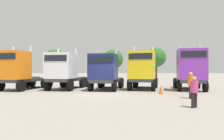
# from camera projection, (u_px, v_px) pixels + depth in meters

# --- Properties ---
(ground) EXTENTS (200.00, 200.00, 0.00)m
(ground) POSITION_uv_depth(u_px,v_px,m) (104.00, 94.00, 16.70)
(ground) COLOR gray
(semi_truck_orange) EXTENTS (3.69, 6.68, 4.28)m
(semi_truck_orange) POSITION_uv_depth(u_px,v_px,m) (18.00, 71.00, 20.10)
(semi_truck_orange) COLOR #333338
(semi_truck_orange) RESTS_ON ground
(semi_truck_white) EXTENTS (3.40, 6.31, 4.13)m
(semi_truck_white) POSITION_uv_depth(u_px,v_px,m) (64.00, 71.00, 20.52)
(semi_truck_white) COLOR #333338
(semi_truck_white) RESTS_ON ground
(semi_truck_navy) EXTENTS (3.51, 6.31, 4.00)m
(semi_truck_navy) POSITION_uv_depth(u_px,v_px,m) (105.00, 72.00, 19.98)
(semi_truck_navy) COLOR #333338
(semi_truck_navy) RESTS_ON ground
(semi_truck_yellow) EXTENTS (3.82, 6.16, 4.29)m
(semi_truck_yellow) POSITION_uv_depth(u_px,v_px,m) (143.00, 70.00, 20.40)
(semi_truck_yellow) COLOR #333338
(semi_truck_yellow) RESTS_ON ground
(semi_truck_purple) EXTENTS (3.56, 6.07, 4.44)m
(semi_truck_purple) POSITION_uv_depth(u_px,v_px,m) (190.00, 69.00, 19.72)
(semi_truck_purple) COLOR #333338
(semi_truck_purple) RESTS_ON ground
(visitor_in_hivis) EXTENTS (0.44, 0.45, 1.80)m
(visitor_in_hivis) POSITION_uv_depth(u_px,v_px,m) (191.00, 83.00, 14.24)
(visitor_in_hivis) COLOR #272727
(visitor_in_hivis) RESTS_ON ground
(visitor_with_camera) EXTENTS (0.57, 0.57, 1.61)m
(visitor_with_camera) POSITION_uv_depth(u_px,v_px,m) (194.00, 90.00, 10.78)
(visitor_with_camera) COLOR black
(visitor_with_camera) RESTS_ON ground
(traffic_cone_near) EXTENTS (0.36, 0.36, 0.72)m
(traffic_cone_near) POSITION_uv_depth(u_px,v_px,m) (161.00, 90.00, 16.92)
(traffic_cone_near) COLOR #F2590C
(traffic_cone_near) RESTS_ON ground
(oak_far_left) EXTENTS (3.67, 3.67, 5.60)m
(oak_far_left) POSITION_uv_depth(u_px,v_px,m) (55.00, 60.00, 36.70)
(oak_far_left) COLOR #4C3823
(oak_far_left) RESTS_ON ground
(oak_far_centre) EXTENTS (3.72, 3.72, 5.81)m
(oak_far_centre) POSITION_uv_depth(u_px,v_px,m) (113.00, 59.00, 39.45)
(oak_far_centre) COLOR #4C3823
(oak_far_centre) RESTS_ON ground
(oak_far_right) EXTENTS (3.65, 3.65, 6.12)m
(oak_far_right) POSITION_uv_depth(u_px,v_px,m) (156.00, 57.00, 39.13)
(oak_far_right) COLOR #4C3823
(oak_far_right) RESTS_ON ground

